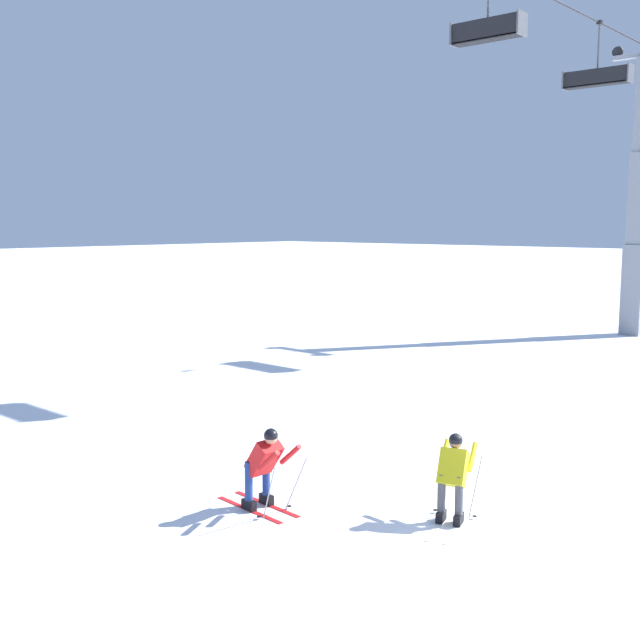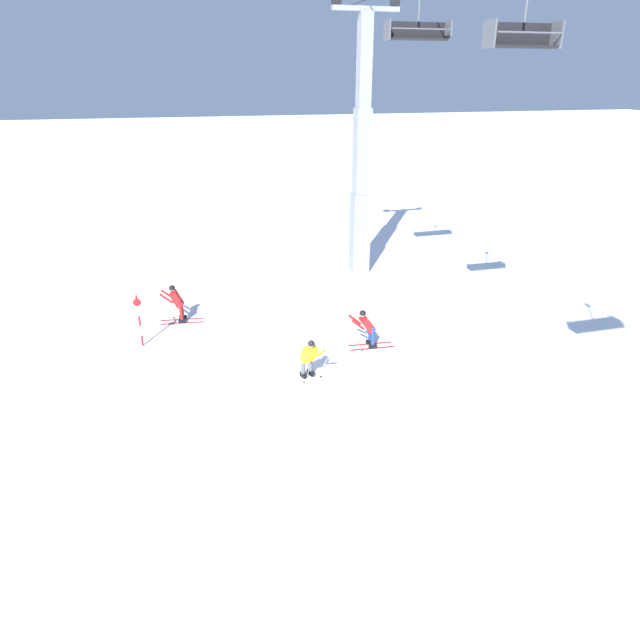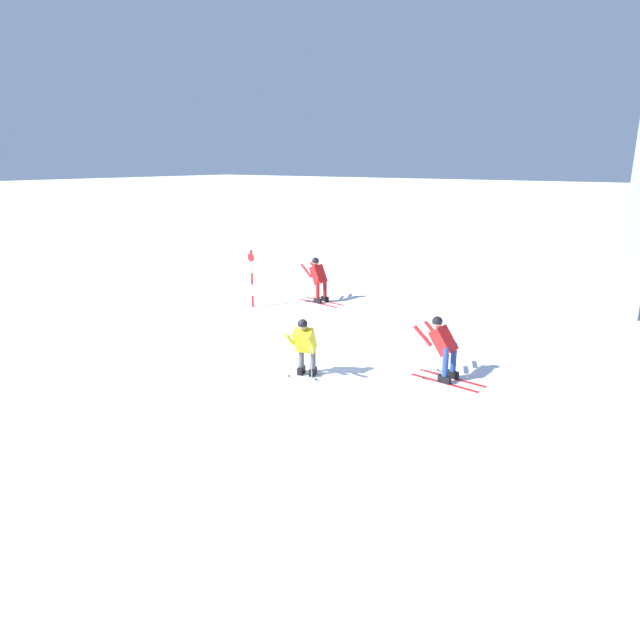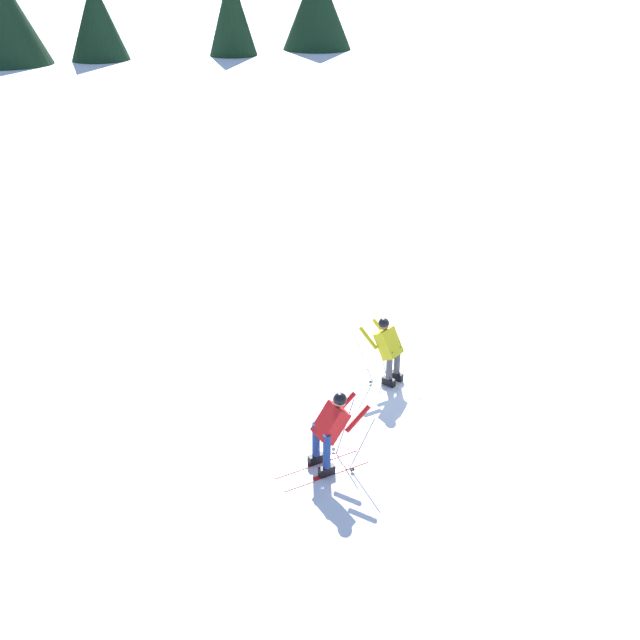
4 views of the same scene
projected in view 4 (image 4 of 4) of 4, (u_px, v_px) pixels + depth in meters
name	position (u px, v px, depth m)	size (l,w,h in m)	color
ground_plane	(394.00, 350.00, 16.39)	(260.00, 260.00, 0.00)	white
skier_carving_main	(388.00, 347.00, 14.91)	(1.71, 0.98, 1.50)	white
skier_distant_uphill	(331.00, 427.00, 12.40)	(0.74, 1.69, 1.56)	red
tree_line_ridge	(158.00, 12.00, 57.35)	(11.16, 30.01, 6.86)	black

